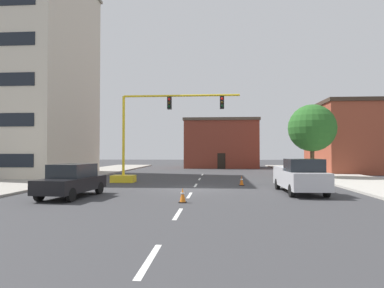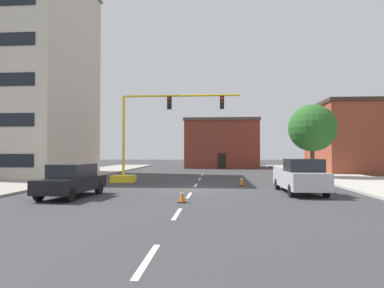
% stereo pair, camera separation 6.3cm
% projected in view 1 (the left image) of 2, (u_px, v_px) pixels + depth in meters
% --- Properties ---
extents(ground_plane, '(160.00, 160.00, 0.00)m').
position_uv_depth(ground_plane, '(193.00, 189.00, 21.32)').
color(ground_plane, '#38383A').
extents(sidewalk_left, '(6.00, 56.00, 0.14)m').
position_uv_depth(sidewalk_left, '(59.00, 177.00, 30.22)').
color(sidewalk_left, '#9E998E').
rests_on(sidewalk_left, ground_plane).
extents(sidewalk_right, '(6.00, 56.00, 0.14)m').
position_uv_depth(sidewalk_right, '(349.00, 179.00, 28.38)').
color(sidewalk_right, '#B2ADA3').
rests_on(sidewalk_right, ground_plane).
extents(lane_stripe_seg_0, '(0.16, 2.40, 0.01)m').
position_uv_depth(lane_stripe_seg_0, '(149.00, 260.00, 7.36)').
color(lane_stripe_seg_0, silver).
rests_on(lane_stripe_seg_0, ground_plane).
extents(lane_stripe_seg_1, '(0.16, 2.40, 0.01)m').
position_uv_depth(lane_stripe_seg_1, '(178.00, 214.00, 12.85)').
color(lane_stripe_seg_1, silver).
rests_on(lane_stripe_seg_1, ground_plane).
extents(lane_stripe_seg_2, '(0.16, 2.40, 0.01)m').
position_uv_depth(lane_stripe_seg_2, '(189.00, 195.00, 18.33)').
color(lane_stripe_seg_2, silver).
rests_on(lane_stripe_seg_2, ground_plane).
extents(lane_stripe_seg_3, '(0.16, 2.40, 0.01)m').
position_uv_depth(lane_stripe_seg_3, '(196.00, 185.00, 23.81)').
color(lane_stripe_seg_3, silver).
rests_on(lane_stripe_seg_3, ground_plane).
extents(lane_stripe_seg_4, '(0.16, 2.40, 0.01)m').
position_uv_depth(lane_stripe_seg_4, '(200.00, 179.00, 29.30)').
color(lane_stripe_seg_4, silver).
rests_on(lane_stripe_seg_4, ground_plane).
extents(lane_stripe_seg_5, '(0.16, 2.40, 0.01)m').
position_uv_depth(lane_stripe_seg_5, '(202.00, 175.00, 34.78)').
color(lane_stripe_seg_5, silver).
rests_on(lane_stripe_seg_5, ground_plane).
extents(building_tall_left, '(12.48, 12.69, 20.31)m').
position_uv_depth(building_tall_left, '(21.00, 75.00, 33.88)').
color(building_tall_left, beige).
rests_on(building_tall_left, ground_plane).
extents(building_brick_center, '(10.94, 8.32, 7.26)m').
position_uv_depth(building_brick_center, '(221.00, 144.00, 51.05)').
color(building_brick_center, brown).
rests_on(building_brick_center, ground_plane).
extents(building_row_right, '(13.56, 10.96, 7.97)m').
position_uv_depth(building_row_right, '(374.00, 138.00, 38.89)').
color(building_row_right, brown).
rests_on(building_row_right, ground_plane).
extents(traffic_signal_gantry, '(9.97, 1.20, 6.83)m').
position_uv_depth(traffic_signal_gantry, '(140.00, 153.00, 26.17)').
color(traffic_signal_gantry, yellow).
rests_on(traffic_signal_gantry, ground_plane).
extents(tree_right_mid, '(4.24, 4.24, 6.65)m').
position_uv_depth(tree_right_mid, '(312.00, 128.00, 30.15)').
color(tree_right_mid, '#4C3823').
rests_on(tree_right_mid, ground_plane).
extents(pickup_truck_silver, '(2.11, 5.44, 1.99)m').
position_uv_depth(pickup_truck_silver, '(300.00, 176.00, 19.30)').
color(pickup_truck_silver, '#BCBCC1').
rests_on(pickup_truck_silver, ground_plane).
extents(sedan_black_near_left, '(2.28, 4.66, 1.74)m').
position_uv_depth(sedan_black_near_left, '(72.00, 180.00, 17.56)').
color(sedan_black_near_left, black).
rests_on(sedan_black_near_left, ground_plane).
extents(traffic_cone_roadside_a, '(0.36, 0.36, 0.70)m').
position_uv_depth(traffic_cone_roadside_a, '(183.00, 195.00, 15.70)').
color(traffic_cone_roadside_a, black).
rests_on(traffic_cone_roadside_a, ground_plane).
extents(traffic_cone_roadside_b, '(0.36, 0.36, 0.68)m').
position_uv_depth(traffic_cone_roadside_b, '(242.00, 181.00, 23.68)').
color(traffic_cone_roadside_b, black).
rests_on(traffic_cone_roadside_b, ground_plane).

